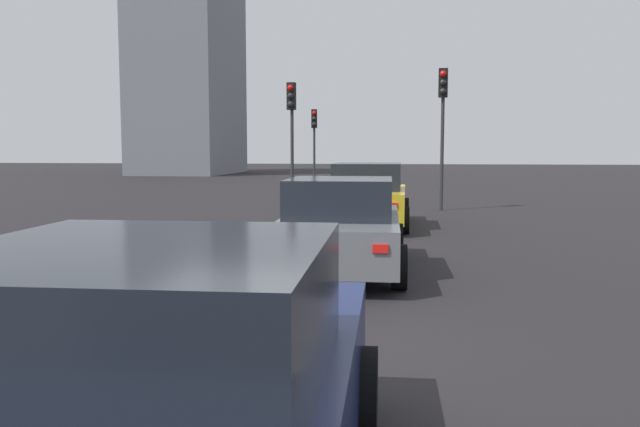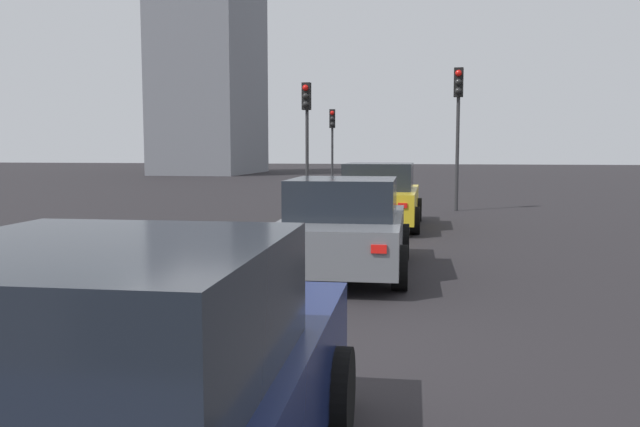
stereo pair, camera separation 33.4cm
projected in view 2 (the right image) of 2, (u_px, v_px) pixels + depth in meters
ground_plane at (263, 370)px, 6.08m from camera, size 160.00×160.00×0.20m
car_yellow_lead at (379, 196)px, 16.34m from camera, size 4.40×2.08×1.61m
car_grey_second at (344, 227)px, 10.32m from camera, size 4.21×2.12×1.50m
car_navy_third at (115, 401)px, 3.15m from camera, size 4.16×2.14×1.54m
traffic_light_near_left at (332, 132)px, 31.61m from camera, size 0.32×0.30×3.88m
traffic_light_near_right at (458, 109)px, 20.29m from camera, size 0.33×0.30×4.47m
traffic_light_far_left at (306, 118)px, 21.75m from camera, size 0.33×0.30×4.16m
building_facade_left at (211, 64)px, 51.76m from camera, size 10.98×6.59×17.37m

